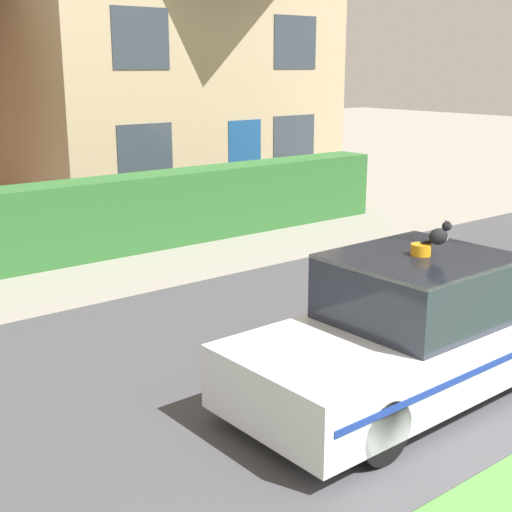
% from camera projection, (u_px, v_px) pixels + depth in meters
% --- Properties ---
extents(road_strip, '(28.00, 6.17, 0.01)m').
position_uv_depth(road_strip, '(268.00, 357.00, 8.56)').
color(road_strip, '#424247').
rests_on(road_strip, ground).
extents(garden_hedge, '(13.47, 0.85, 1.40)m').
position_uv_depth(garden_hedge, '(95.00, 218.00, 12.97)').
color(garden_hedge, '#2D662D').
rests_on(garden_hedge, ground).
extents(police_car, '(4.17, 1.75, 1.62)m').
position_uv_depth(police_car, '(411.00, 332.00, 7.48)').
color(police_car, black).
rests_on(police_car, road_strip).
extents(cat, '(0.24, 0.25, 0.25)m').
position_uv_depth(cat, '(440.00, 235.00, 7.23)').
color(cat, black).
rests_on(cat, police_car).
extents(house_right, '(8.47, 6.89, 7.60)m').
position_uv_depth(house_right, '(152.00, 47.00, 19.15)').
color(house_right, tan).
rests_on(house_right, ground).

